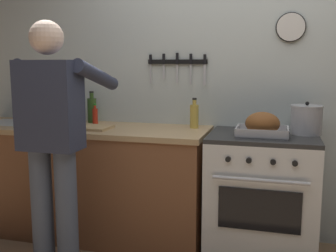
% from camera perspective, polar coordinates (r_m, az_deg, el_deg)
% --- Properties ---
extents(wall_back, '(6.00, 0.13, 2.60)m').
position_cam_1_polar(wall_back, '(3.24, 10.10, 7.07)').
color(wall_back, silver).
rests_on(wall_back, ground).
extents(counter_block, '(2.03, 0.65, 0.90)m').
position_cam_1_polar(counter_block, '(3.37, -12.06, -7.46)').
color(counter_block, brown).
rests_on(counter_block, ground).
extents(stove, '(0.76, 0.67, 0.90)m').
position_cam_1_polar(stove, '(3.01, 13.21, -9.63)').
color(stove, white).
rests_on(stove, ground).
extents(person_cook, '(0.51, 0.63, 1.66)m').
position_cam_1_polar(person_cook, '(2.63, -16.20, -1.16)').
color(person_cook, '#4C566B').
rests_on(person_cook, ground).
extents(roasting_pan, '(0.35, 0.26, 0.17)m').
position_cam_1_polar(roasting_pan, '(2.80, 13.38, 0.04)').
color(roasting_pan, '#B7B7BC').
rests_on(roasting_pan, stove).
extents(stock_pot, '(0.22, 0.22, 0.23)m').
position_cam_1_polar(stock_pot, '(2.99, 19.23, 0.86)').
color(stock_pot, '#B7B7BC').
rests_on(stock_pot, stove).
extents(cutting_board, '(0.36, 0.24, 0.02)m').
position_cam_1_polar(cutting_board, '(3.14, -11.48, -0.18)').
color(cutting_board, tan).
rests_on(cutting_board, counter_block).
extents(bottle_hot_sauce, '(0.04, 0.04, 0.17)m').
position_cam_1_polar(bottle_hot_sauce, '(3.37, -10.41, 1.47)').
color(bottle_hot_sauce, red).
rests_on(bottle_hot_sauce, counter_block).
extents(bottle_dish_soap, '(0.07, 0.07, 0.19)m').
position_cam_1_polar(bottle_dish_soap, '(3.37, -12.55, 1.61)').
color(bottle_dish_soap, '#338CCC').
rests_on(bottle_dish_soap, counter_block).
extents(bottle_cooking_oil, '(0.07, 0.07, 0.24)m').
position_cam_1_polar(bottle_cooking_oil, '(3.10, 3.79, 1.50)').
color(bottle_cooking_oil, gold).
rests_on(bottle_cooking_oil, counter_block).
extents(bottle_olive_oil, '(0.08, 0.08, 0.27)m').
position_cam_1_polar(bottle_olive_oil, '(3.45, -10.85, 2.33)').
color(bottle_olive_oil, '#385623').
rests_on(bottle_olive_oil, counter_block).
extents(bottle_vinegar, '(0.07, 0.07, 0.26)m').
position_cam_1_polar(bottle_vinegar, '(3.42, -13.52, 2.18)').
color(bottle_vinegar, '#997F4C').
rests_on(bottle_vinegar, counter_block).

